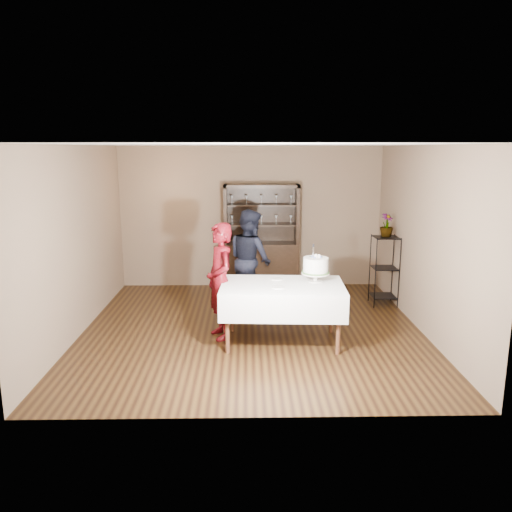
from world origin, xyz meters
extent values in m
plane|color=black|center=(0.00, 0.00, 0.00)|extent=(5.00, 5.00, 0.00)
plane|color=silver|center=(0.00, 0.00, 2.70)|extent=(5.00, 5.00, 0.00)
cube|color=brown|center=(0.00, 2.50, 1.35)|extent=(5.00, 0.02, 2.70)
cube|color=brown|center=(-2.50, 0.00, 1.35)|extent=(0.02, 5.00, 2.70)
cube|color=brown|center=(2.50, 0.00, 1.35)|extent=(0.02, 5.00, 2.70)
cube|color=black|center=(0.20, 2.24, 0.45)|extent=(1.40, 0.48, 0.90)
cube|color=black|center=(0.20, 2.46, 1.45)|extent=(1.40, 0.03, 1.10)
cube|color=black|center=(0.20, 2.24, 1.97)|extent=(1.40, 0.48, 0.06)
cube|color=black|center=(0.20, 2.24, 1.25)|extent=(1.28, 0.42, 0.02)
cube|color=black|center=(0.20, 2.24, 1.62)|extent=(1.28, 0.42, 0.02)
cylinder|color=black|center=(2.08, 1.00, 0.60)|extent=(0.02, 0.02, 1.20)
cylinder|color=black|center=(2.48, 1.00, 0.60)|extent=(0.02, 0.02, 1.20)
cylinder|color=black|center=(2.08, 1.40, 0.60)|extent=(0.02, 0.02, 1.20)
cylinder|color=black|center=(2.48, 1.40, 0.60)|extent=(0.02, 0.02, 1.20)
cube|color=black|center=(2.28, 1.20, 0.15)|extent=(0.40, 0.40, 0.02)
cube|color=black|center=(2.28, 1.20, 0.65)|extent=(0.40, 0.40, 0.01)
cube|color=black|center=(2.28, 1.20, 1.18)|extent=(0.40, 0.40, 0.02)
cube|color=silver|center=(0.41, -0.50, 0.64)|extent=(1.72, 1.11, 0.39)
cylinder|color=#502F1D|center=(-0.34, -0.87, 0.40)|extent=(0.06, 0.06, 0.79)
cylinder|color=#502F1D|center=(1.11, -0.94, 0.40)|extent=(0.06, 0.06, 0.79)
cylinder|color=#502F1D|center=(-0.30, -0.06, 0.40)|extent=(0.06, 0.06, 0.79)
cylinder|color=#502F1D|center=(1.15, -0.14, 0.40)|extent=(0.06, 0.06, 0.79)
imported|color=#3E0505|center=(-0.45, -0.28, 0.83)|extent=(0.59, 0.71, 1.65)
imported|color=black|center=(-0.02, 1.07, 0.84)|extent=(0.97, 1.03, 1.68)
cylinder|color=silver|center=(0.88, -0.36, 0.84)|extent=(0.22, 0.22, 0.01)
cylinder|color=silver|center=(0.88, -0.36, 0.89)|extent=(0.05, 0.05, 0.11)
cylinder|color=silver|center=(0.88, -0.36, 0.95)|extent=(0.39, 0.39, 0.02)
cylinder|color=#456F35|center=(0.88, -0.36, 0.97)|extent=(0.38, 0.38, 0.02)
cylinder|color=silver|center=(0.88, -0.36, 1.07)|extent=(0.38, 0.38, 0.22)
sphere|color=#5A6EC1|center=(0.91, -0.36, 1.19)|extent=(0.03, 0.03, 0.03)
cube|color=silver|center=(0.83, -0.38, 1.25)|extent=(0.02, 0.02, 0.15)
cube|color=black|center=(0.83, -0.38, 1.34)|extent=(0.03, 0.02, 0.05)
cylinder|color=silver|center=(0.34, -0.67, 0.84)|extent=(0.22, 0.22, 0.01)
cylinder|color=silver|center=(0.34, -0.24, 0.84)|extent=(0.20, 0.20, 0.01)
imported|color=#456F35|center=(2.29, 1.23, 1.38)|extent=(0.31, 0.31, 0.39)
camera|label=1|loc=(-0.08, -7.06, 2.65)|focal=35.00mm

